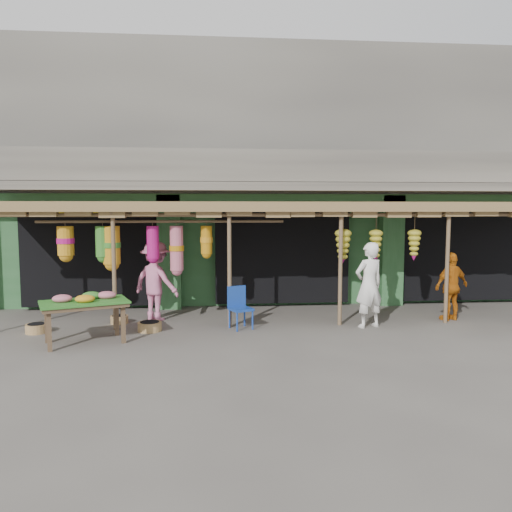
{
  "coord_description": "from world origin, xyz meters",
  "views": [
    {
      "loc": [
        -1.87,
        -11.15,
        2.62
      ],
      "look_at": [
        -0.81,
        1.0,
        1.48
      ],
      "focal_mm": 35.0,
      "sensor_mm": 36.0,
      "label": 1
    }
  ],
  "objects": [
    {
      "name": "basket_mid",
      "position": [
        -3.24,
        -0.4,
        0.1
      ],
      "size": [
        0.67,
        0.67,
        0.2
      ],
      "primitive_type": "cylinder",
      "rotation": [
        0.0,
        0.0,
        -0.38
      ],
      "color": "olive",
      "rests_on": "ground"
    },
    {
      "name": "building",
      "position": [
        -0.0,
        4.87,
        3.37
      ],
      "size": [
        16.4,
        6.8,
        7.0
      ],
      "color": "gray",
      "rests_on": "ground"
    },
    {
      "name": "person_shopper",
      "position": [
        -3.21,
        0.68,
        0.94
      ],
      "size": [
        1.39,
        1.24,
        1.87
      ],
      "primitive_type": "imported",
      "rotation": [
        0.0,
        0.0,
        2.57
      ],
      "color": "pink",
      "rests_on": "ground"
    },
    {
      "name": "ground",
      "position": [
        0.0,
        0.0,
        0.0
      ],
      "size": [
        80.0,
        80.0,
        0.0
      ],
      "primitive_type": "plane",
      "color": "#514C47",
      "rests_on": "ground"
    },
    {
      "name": "basket_right",
      "position": [
        -4.02,
        0.39,
        0.09
      ],
      "size": [
        0.48,
        0.48,
        0.18
      ],
      "primitive_type": "cylinder",
      "rotation": [
        0.0,
        0.0,
        -0.21
      ],
      "color": "#9C7E48",
      "rests_on": "ground"
    },
    {
      "name": "blue_chair",
      "position": [
        -1.29,
        -0.3,
        0.52
      ],
      "size": [
        0.59,
        0.59,
        0.93
      ],
      "rotation": [
        0.0,
        0.0,
        0.42
      ],
      "color": "#173A96",
      "rests_on": "ground"
    },
    {
      "name": "flower_table",
      "position": [
        -4.37,
        -1.24,
        0.79
      ],
      "size": [
        1.86,
        1.48,
        0.98
      ],
      "rotation": [
        0.0,
        0.0,
        0.37
      ],
      "color": "brown",
      "rests_on": "ground"
    },
    {
      "name": "awning",
      "position": [
        -0.2,
        0.8,
        2.58
      ],
      "size": [
        14.0,
        2.7,
        2.79
      ],
      "color": "brown",
      "rests_on": "ground"
    },
    {
      "name": "person_front",
      "position": [
        1.58,
        -0.46,
        0.95
      ],
      "size": [
        0.8,
        0.65,
        1.9
      ],
      "primitive_type": "imported",
      "rotation": [
        0.0,
        0.0,
        3.47
      ],
      "color": "white",
      "rests_on": "ground"
    },
    {
      "name": "basket_left",
      "position": [
        -5.62,
        -0.35,
        0.09
      ],
      "size": [
        0.5,
        0.5,
        0.19
      ],
      "primitive_type": "cylinder",
      "rotation": [
        0.0,
        0.0,
        0.09
      ],
      "color": "olive",
      "rests_on": "ground"
    },
    {
      "name": "person_vendor",
      "position": [
        3.75,
        0.06,
        0.81
      ],
      "size": [
        1.03,
        0.69,
        1.62
      ],
      "primitive_type": "imported",
      "rotation": [
        0.0,
        0.0,
        3.48
      ],
      "color": "#BF6412",
      "rests_on": "ground"
    }
  ]
}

